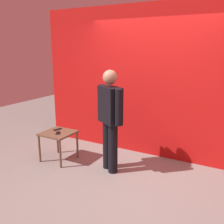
% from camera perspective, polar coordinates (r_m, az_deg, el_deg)
% --- Properties ---
extents(ground_plane, '(12.00, 12.00, 0.00)m').
position_cam_1_polar(ground_plane, '(4.00, 2.17, -15.79)').
color(ground_plane, gray).
extents(back_wall_red, '(4.75, 0.12, 2.75)m').
position_cam_1_polar(back_wall_red, '(4.72, 9.71, 6.40)').
color(back_wall_red, red).
rests_on(back_wall_red, ground_plane).
extents(standing_person, '(0.61, 0.44, 1.66)m').
position_cam_1_polar(standing_person, '(4.09, -0.43, -0.91)').
color(standing_person, black).
rests_on(standing_person, ground_plane).
extents(side_table, '(0.54, 0.54, 0.53)m').
position_cam_1_polar(side_table, '(4.71, -11.87, -5.29)').
color(side_table, brown).
rests_on(side_table, ground_plane).
extents(cell_phone, '(0.14, 0.16, 0.01)m').
position_cam_1_polar(cell_phone, '(4.63, -11.91, -4.58)').
color(cell_phone, black).
rests_on(cell_phone, side_table).
extents(tv_remote, '(0.08, 0.18, 0.02)m').
position_cam_1_polar(tv_remote, '(4.82, -12.04, -3.78)').
color(tv_remote, black).
rests_on(tv_remote, side_table).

